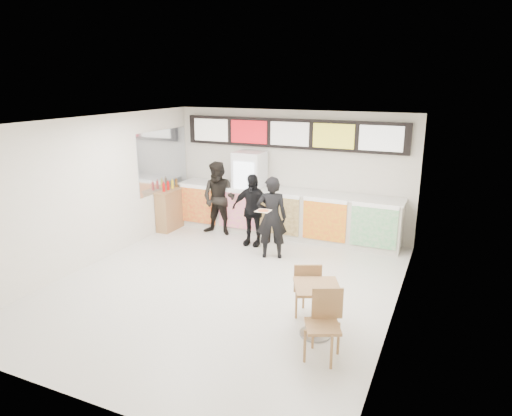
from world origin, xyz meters
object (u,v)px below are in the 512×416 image
Objects in this scene: service_counter at (284,213)px; customer_main at (272,218)px; drinks_fridge at (249,192)px; condiment_ledge at (171,209)px; customer_left at (219,199)px; cafe_table at (317,301)px; customer_mid at (252,210)px.

customer_main is (0.25, -1.43, 0.31)m from service_counter.
drinks_fridge is 1.88m from customer_main.
drinks_fridge is at bearing -70.87° from customer_main.
customer_main reaches higher than condiment_ledge.
customer_main is 0.98× the size of customer_left.
cafe_table is 5.92m from condiment_ledge.
cafe_table is (3.53, -3.52, -0.34)m from customer_left.
customer_left is 1.08× the size of customer_mid.
service_counter is 2.90m from condiment_ledge.
condiment_ledge is (-1.89, -0.70, -0.47)m from drinks_fridge.
customer_mid reaches higher than service_counter.
customer_left is 5.00m from cafe_table.
cafe_table is (1.78, -2.63, -0.33)m from customer_main.
cafe_table is at bearing -63.43° from service_counter.
service_counter is at bearing 13.54° from condiment_ledge.
condiment_ledge is at bearing -159.75° from drinks_fridge.
customer_main is at bearing -13.81° from condiment_ledge.
service_counter is at bearing -100.22° from customer_main.
condiment_ledge reaches higher than cafe_table.
service_counter is 3.33× the size of cafe_table.
condiment_ledge is at bearing -33.94° from customer_main.
drinks_fridge is 1.11× the size of customer_left.
drinks_fridge reaches higher than customer_main.
customer_mid is (-0.45, -0.89, 0.26)m from service_counter.
condiment_ledge is (-2.37, 0.21, -0.30)m from customer_mid.
customer_left is at bearing -134.98° from drinks_fridge.
customer_main is 1.44× the size of condiment_ledge.
drinks_fridge is at bearing 179.01° from service_counter.
condiment_ledge is at bearing -176.31° from customer_left.
condiment_ledge is (-3.07, 0.75, -0.36)m from customer_main.
cafe_table is (2.03, -4.06, -0.01)m from service_counter.
drinks_fridge is at bearing 20.25° from condiment_ledge.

